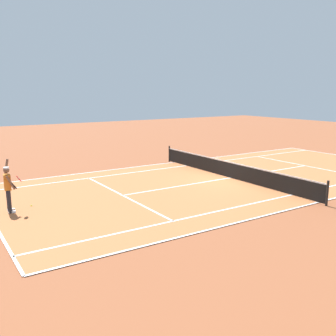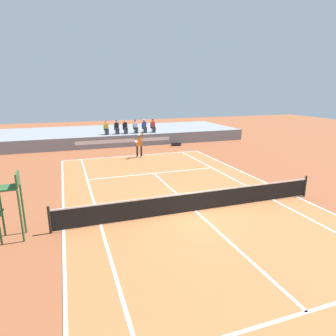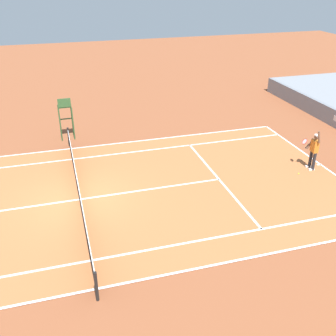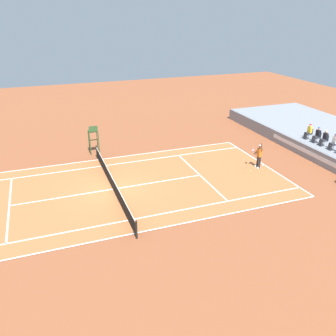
# 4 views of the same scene
# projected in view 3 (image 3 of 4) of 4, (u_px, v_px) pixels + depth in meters

# --- Properties ---
(ground_plane) EXTENTS (80.00, 80.00, 0.00)m
(ground_plane) POSITION_uv_depth(u_px,v_px,m) (80.00, 200.00, 16.95)
(ground_plane) COLOR brown
(court) EXTENTS (11.08, 23.88, 0.03)m
(court) POSITION_uv_depth(u_px,v_px,m) (80.00, 200.00, 16.95)
(court) COLOR #B76638
(court) RESTS_ON ground
(net) EXTENTS (11.98, 0.10, 1.07)m
(net) POSITION_uv_depth(u_px,v_px,m) (78.00, 189.00, 16.72)
(net) COLOR black
(net) RESTS_ON ground
(tennis_player) EXTENTS (0.79, 0.62, 2.08)m
(tennis_player) POSITION_uv_depth(u_px,v_px,m) (314.00, 150.00, 19.10)
(tennis_player) COLOR #232328
(tennis_player) RESTS_ON ground
(tennis_ball) EXTENTS (0.07, 0.07, 0.07)m
(tennis_ball) POSITION_uv_depth(u_px,v_px,m) (299.00, 174.00, 19.02)
(tennis_ball) COLOR #D1E533
(tennis_ball) RESTS_ON ground
(umpire_chair) EXTENTS (0.77, 0.77, 2.44)m
(umpire_chair) POSITION_uv_depth(u_px,v_px,m) (65.00, 112.00, 22.31)
(umpire_chair) COLOR #2D562D
(umpire_chair) RESTS_ON ground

